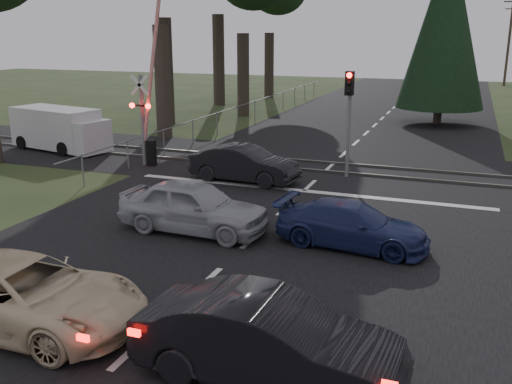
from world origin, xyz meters
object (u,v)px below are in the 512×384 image
at_px(crossing_signal, 147,118).
at_px(silver_car, 194,207).
at_px(traffic_signal_center, 349,106).
at_px(dark_hatchback, 269,341).
at_px(white_van, 62,129).
at_px(utility_pole_far, 509,39).
at_px(cream_coupe, 23,294).
at_px(blue_sedan, 352,225).
at_px(dark_car_far, 244,164).

height_order(crossing_signal, silver_car, crossing_signal).
distance_m(crossing_signal, traffic_signal_center, 8.36).
bearing_deg(dark_hatchback, white_van, 48.61).
xyz_separation_m(utility_pole_far, cream_coupe, (-10.90, -58.04, -4.05)).
xyz_separation_m(crossing_signal, utility_pole_far, (15.77, 45.21, 2.67)).
height_order(crossing_signal, dark_hatchback, crossing_signal).
height_order(silver_car, blue_sedan, silver_car).
bearing_deg(utility_pole_far, dark_car_far, -103.37).
bearing_deg(dark_hatchback, silver_car, 37.06).
relative_size(crossing_signal, silver_car, 1.61).
bearing_deg(utility_pole_far, traffic_signal_center, -99.60).
xyz_separation_m(cream_coupe, dark_car_far, (-0.10, 11.76, 0.01)).
relative_size(utility_pole_far, dark_car_far, 2.17).
distance_m(traffic_signal_center, utility_pole_far, 44.99).
height_order(utility_pole_far, dark_hatchback, utility_pole_far).
bearing_deg(dark_car_far, utility_pole_far, -8.14).
xyz_separation_m(utility_pole_far, dark_hatchback, (-5.90, -58.11, -4.00)).
relative_size(dark_hatchback, silver_car, 1.02).
bearing_deg(dark_hatchback, cream_coupe, 90.63).
bearing_deg(crossing_signal, traffic_signal_center, 6.15).
bearing_deg(blue_sedan, cream_coupe, 147.08).
relative_size(cream_coupe, dark_car_far, 1.17).
distance_m(utility_pole_far, silver_car, 53.16).
xyz_separation_m(crossing_signal, silver_car, (5.50, -6.79, -1.32)).
bearing_deg(cream_coupe, utility_pole_far, -11.29).
bearing_deg(dark_hatchback, blue_sedan, 0.90).
xyz_separation_m(crossing_signal, blue_sedan, (9.94, -6.37, -1.47)).
relative_size(crossing_signal, white_van, 1.30).
distance_m(dark_hatchback, dark_car_far, 12.89).
height_order(dark_hatchback, silver_car, silver_car).
bearing_deg(white_van, silver_car, -24.50).
xyz_separation_m(traffic_signal_center, blue_sedan, (1.66, -7.26, -2.22)).
distance_m(traffic_signal_center, blue_sedan, 7.77).
xyz_separation_m(crossing_signal, white_van, (-5.59, 1.42, -1.05)).
relative_size(dark_hatchback, white_van, 0.82).
bearing_deg(utility_pole_far, silver_car, -101.18).
bearing_deg(silver_car, crossing_signal, 41.25).
bearing_deg(white_van, traffic_signal_center, 9.83).
xyz_separation_m(utility_pole_far, silver_car, (-10.28, -52.00, -3.99)).
relative_size(traffic_signal_center, cream_coupe, 0.84).
distance_m(cream_coupe, blue_sedan, 8.21).
distance_m(crossing_signal, dark_car_far, 5.08).
relative_size(dark_car_far, white_van, 0.77).
xyz_separation_m(utility_pole_far, blue_sedan, (-5.84, -51.59, -4.14)).
relative_size(traffic_signal_center, dark_car_far, 0.99).
distance_m(silver_car, blue_sedan, 4.46).
bearing_deg(traffic_signal_center, dark_car_far, -150.82).
relative_size(crossing_signal, blue_sedan, 1.72).
bearing_deg(dark_car_far, white_van, 81.75).
bearing_deg(crossing_signal, silver_car, -51.00).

